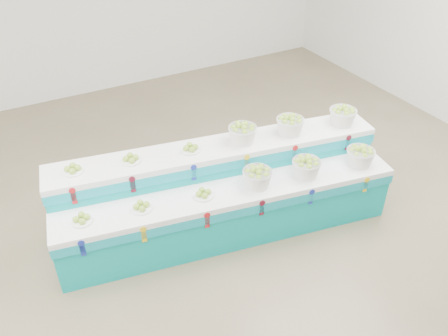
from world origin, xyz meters
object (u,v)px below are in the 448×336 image
(plate_upper_mid, at_px, (131,158))
(basket_upper_right, at_px, (343,115))
(basket_lower_left, at_px, (257,177))
(display_stand, at_px, (224,192))

(plate_upper_mid, xyz_separation_m, basket_upper_right, (2.65, -0.46, 0.07))
(plate_upper_mid, bearing_deg, basket_lower_left, -30.32)
(display_stand, height_order, plate_upper_mid, plate_upper_mid)
(display_stand, distance_m, plate_upper_mid, 1.19)
(plate_upper_mid, height_order, basket_upper_right, basket_upper_right)
(display_stand, distance_m, basket_lower_left, 0.52)
(display_stand, bearing_deg, basket_upper_right, 8.49)
(basket_lower_left, relative_size, plate_upper_mid, 1.50)
(basket_lower_left, distance_m, plate_upper_mid, 1.45)
(plate_upper_mid, distance_m, basket_upper_right, 2.70)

